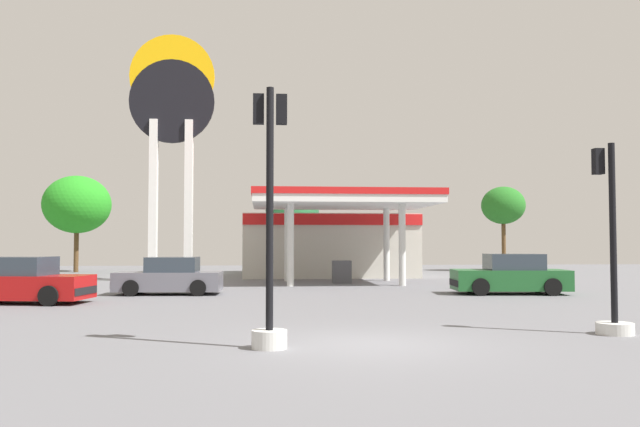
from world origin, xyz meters
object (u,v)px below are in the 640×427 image
(tree_2, at_px, (503,206))
(car_2, at_px, (22,282))
(traffic_signal_0, at_px, (612,279))
(tree_0, at_px, (77,205))
(traffic_signal_1, at_px, (270,250))
(car_1, at_px, (169,277))
(car_0, at_px, (511,276))
(station_pole_sign, at_px, (172,122))
(tree_1, at_px, (292,210))

(tree_2, bearing_deg, car_2, -137.67)
(traffic_signal_0, relative_size, tree_0, 0.64)
(traffic_signal_1, height_order, tree_0, tree_0)
(traffic_signal_1, bearing_deg, car_1, 105.67)
(traffic_signal_0, height_order, tree_2, tree_2)
(car_2, height_order, traffic_signal_0, traffic_signal_0)
(traffic_signal_1, distance_m, tree_0, 35.50)
(car_0, xyz_separation_m, tree_2, (7.20, 19.90, 3.85))
(traffic_signal_1, height_order, tree_2, tree_2)
(car_2, distance_m, tree_2, 33.40)
(station_pole_sign, distance_m, tree_0, 14.08)
(tree_1, bearing_deg, tree_0, 170.61)
(station_pole_sign, distance_m, tree_2, 24.06)
(car_0, xyz_separation_m, traffic_signal_0, (-1.99, -11.03, 0.49))
(tree_1, bearing_deg, car_0, -67.51)
(traffic_signal_1, bearing_deg, station_pole_sign, 102.53)
(station_pole_sign, height_order, traffic_signal_1, station_pole_sign)
(station_pole_sign, height_order, tree_0, station_pole_sign)
(station_pole_sign, bearing_deg, traffic_signal_1, -77.47)
(tree_1, bearing_deg, traffic_signal_0, -79.17)
(station_pole_sign, bearing_deg, tree_2, 25.57)
(tree_2, bearing_deg, car_0, -109.88)
(traffic_signal_0, bearing_deg, car_1, 132.92)
(tree_0, distance_m, tree_2, 29.25)
(station_pole_sign, bearing_deg, car_0, -34.07)
(car_2, distance_m, tree_0, 24.01)
(traffic_signal_1, bearing_deg, tree_0, 110.95)
(car_2, xyz_separation_m, tree_2, (24.52, 22.34, 3.87))
(car_1, xyz_separation_m, tree_0, (-8.96, 19.89, 3.89))
(car_1, height_order, car_2, car_2)
(station_pole_sign, xyz_separation_m, car_1, (1.18, -8.75, -7.56))
(traffic_signal_0, bearing_deg, tree_2, 73.47)
(car_2, relative_size, traffic_signal_1, 0.91)
(car_2, distance_m, tree_1, 23.24)
(car_1, relative_size, traffic_signal_0, 0.98)
(car_1, xyz_separation_m, car_2, (-4.25, -3.33, 0.04))
(tree_2, bearing_deg, traffic_signal_1, -117.26)
(car_1, distance_m, traffic_signal_1, 13.72)
(car_1, bearing_deg, tree_2, 43.16)
(tree_1, relative_size, tree_2, 0.94)
(station_pole_sign, xyz_separation_m, traffic_signal_0, (12.27, -20.67, -7.02))
(car_2, distance_m, traffic_signal_0, 17.59)
(car_2, bearing_deg, traffic_signal_0, -29.25)
(car_1, height_order, tree_2, tree_2)
(station_pole_sign, relative_size, car_2, 2.87)
(car_1, height_order, tree_0, tree_0)
(car_0, bearing_deg, traffic_signal_1, -127.40)
(station_pole_sign, distance_m, traffic_signal_0, 25.04)
(tree_0, bearing_deg, tree_2, -1.73)
(car_2, xyz_separation_m, traffic_signal_0, (15.34, -8.59, 0.50))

